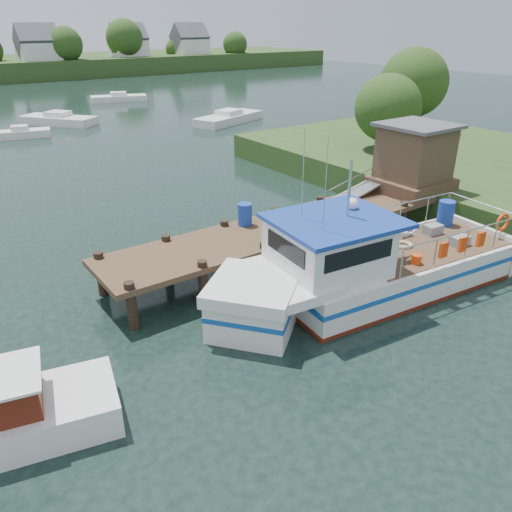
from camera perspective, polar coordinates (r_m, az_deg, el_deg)
ground_plane at (r=19.28m, az=-0.19°, el=-1.21°), size 160.00×160.00×0.00m
dock at (r=22.62m, az=13.47°, el=8.25°), size 16.60×3.00×4.78m
lobster_boat at (r=17.18m, az=11.96°, el=-1.38°), size 12.04×4.62×5.79m
moored_far at (r=63.72m, az=-15.41°, el=17.02°), size 6.70×3.94×1.08m
moored_b at (r=45.68m, az=-25.31°, el=12.55°), size 4.75×2.58×1.00m
moored_c at (r=48.21m, az=-3.11°, el=15.48°), size 7.92×4.96×1.18m
moored_d at (r=50.58m, az=-21.63°, el=14.28°), size 6.05×6.99×1.18m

